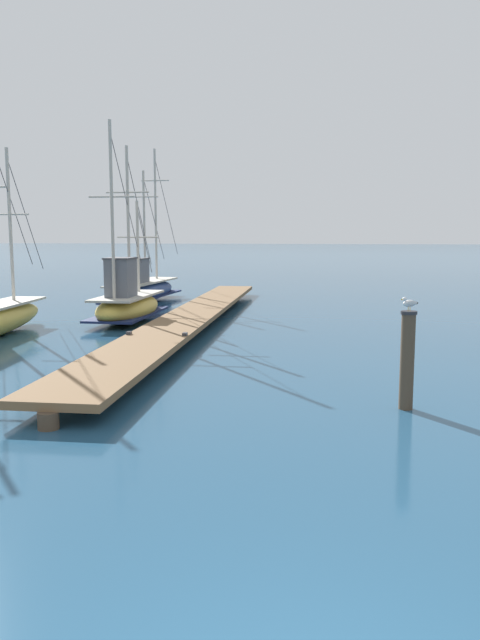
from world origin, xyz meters
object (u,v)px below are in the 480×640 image
at_px(mooring_piling, 407,358).
at_px(perched_seagull, 410,303).
at_px(fishing_boat_1, 127,303).
at_px(fishing_boat_0, 142,288).

xyz_separation_m(mooring_piling, perched_seagull, (0.00, 0.00, 1.04)).
height_order(fishing_boat_1, perched_seagull, fishing_boat_1).
relative_size(fishing_boat_0, mooring_piling, 4.80).
xyz_separation_m(fishing_boat_1, perched_seagull, (9.15, -10.31, 1.29)).
distance_m(fishing_boat_0, fishing_boat_1, 6.59).
distance_m(fishing_boat_1, perched_seagull, 13.84).
distance_m(fishing_boat_0, perched_seagull, 19.89).
bearing_deg(fishing_boat_0, perched_seagull, -57.33).
xyz_separation_m(fishing_boat_0, fishing_boat_1, (1.57, -6.40, 0.04)).
distance_m(mooring_piling, perched_seagull, 1.04).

